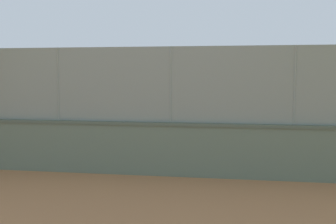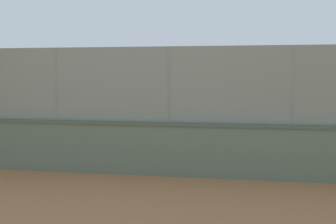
% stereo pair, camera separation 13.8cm
% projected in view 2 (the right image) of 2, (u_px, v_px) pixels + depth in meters
% --- Properties ---
extents(ground_plane, '(260.00, 260.00, 0.00)m').
position_uv_depth(ground_plane, '(177.00, 119.00, 24.44)').
color(ground_plane, '#A36B42').
extents(perimeter_wall, '(25.35, 1.25, 1.41)m').
position_uv_depth(perimeter_wall, '(58.00, 145.00, 11.50)').
color(perimeter_wall, slate).
rests_on(perimeter_wall, ground_plane).
extents(fence_panel_on_wall, '(24.90, 0.86, 1.97)m').
position_uv_depth(fence_panel_on_wall, '(57.00, 84.00, 11.35)').
color(fence_panel_on_wall, gray).
rests_on(fence_panel_on_wall, perimeter_wall).
extents(player_near_wall_returning, '(0.70, 1.23, 1.54)m').
position_uv_depth(player_near_wall_returning, '(100.00, 110.00, 20.51)').
color(player_near_wall_returning, '#591919').
rests_on(player_near_wall_returning, ground_plane).
extents(player_crossing_court, '(1.01, 0.88, 1.47)m').
position_uv_depth(player_crossing_court, '(214.00, 106.00, 23.81)').
color(player_crossing_court, navy).
rests_on(player_crossing_court, ground_plane).
extents(player_foreground_swinging, '(1.26, 0.74, 1.59)m').
position_uv_depth(player_foreground_swinging, '(279.00, 106.00, 22.40)').
color(player_foreground_swinging, navy).
rests_on(player_foreground_swinging, ground_plane).
extents(sports_ball, '(0.21, 0.21, 0.21)m').
position_uv_depth(sports_ball, '(106.00, 110.00, 19.27)').
color(sports_ball, orange).
extents(courtside_bench, '(1.61, 0.43, 0.87)m').
position_uv_depth(courtside_bench, '(16.00, 140.00, 13.86)').
color(courtside_bench, gray).
rests_on(courtside_bench, ground_plane).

